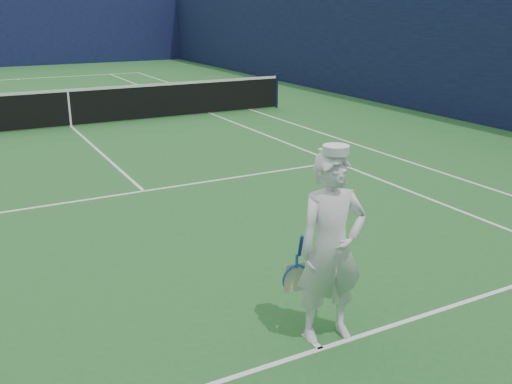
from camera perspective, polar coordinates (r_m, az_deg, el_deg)
ground at (r=16.24m, az=-17.99°, el=6.24°), size 80.00×80.00×0.00m
court_markings at (r=16.24m, az=-17.99°, el=6.25°), size 11.03×23.83×0.01m
windscreen_fence at (r=15.98m, az=-18.70°, el=13.26°), size 20.12×36.12×4.00m
tennis_net at (r=16.15m, az=-18.18°, el=8.16°), size 12.88×0.09×1.07m
tennis_player at (r=5.41m, az=7.54°, el=-5.57°), size 0.77×0.59×1.93m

